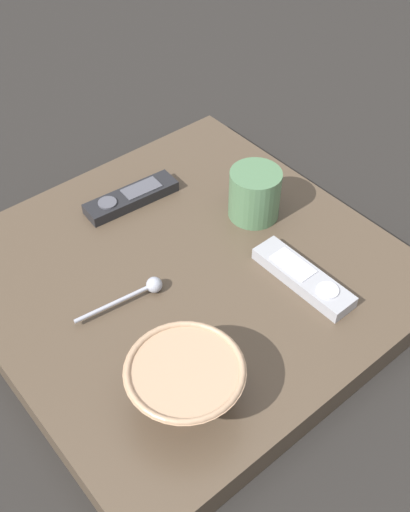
{
  "coord_description": "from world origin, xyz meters",
  "views": [
    {
      "loc": [
        -0.51,
        0.39,
        0.72
      ],
      "look_at": [
        -0.02,
        -0.03,
        0.07
      ],
      "focal_mm": 42.7,
      "sensor_mm": 36.0,
      "label": 1
    }
  ],
  "objects": [
    {
      "name": "ground_plane",
      "position": [
        0.0,
        0.0,
        0.0
      ],
      "size": [
        6.0,
        6.0,
        0.0
      ],
      "primitive_type": "plane",
      "color": "black"
    },
    {
      "name": "table",
      "position": [
        0.0,
        0.0,
        0.02
      ],
      "size": [
        0.59,
        0.6,
        0.05
      ],
      "color": "#4C3D2D",
      "rests_on": "ground"
    },
    {
      "name": "cereal_bowl",
      "position": [
        -0.18,
        0.14,
        0.09
      ],
      "size": [
        0.15,
        0.15,
        0.07
      ],
      "color": "tan",
      "rests_on": "table"
    },
    {
      "name": "coffee_mug",
      "position": [
        0.02,
        -0.16,
        0.09
      ],
      "size": [
        0.08,
        0.08,
        0.08
      ],
      "color": "#4C724C",
      "rests_on": "table"
    },
    {
      "name": "teaspoon",
      "position": [
        -0.01,
        0.08,
        0.06
      ],
      "size": [
        0.03,
        0.14,
        0.02
      ],
      "color": "#A3A5B2",
      "rests_on": "table"
    },
    {
      "name": "tv_remote_near",
      "position": [
        -0.14,
        -0.11,
        0.06
      ],
      "size": [
        0.17,
        0.05,
        0.02
      ],
      "color": "#9E9EA3",
      "rests_on": "table"
    },
    {
      "name": "tv_remote_far",
      "position": [
        0.18,
        -0.03,
        0.06
      ],
      "size": [
        0.06,
        0.17,
        0.02
      ],
      "color": "black",
      "rests_on": "table"
    }
  ]
}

